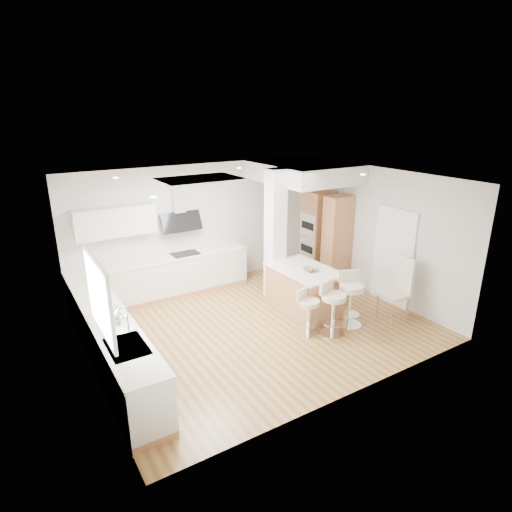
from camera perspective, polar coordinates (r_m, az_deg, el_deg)
ground at (r=8.33m, az=0.11°, el=-9.18°), size 6.00×6.00×0.00m
ceiling at (r=8.33m, az=0.11°, el=-9.18°), size 6.00×5.00×0.02m
wall_back at (r=9.88m, az=-7.58°, el=4.00°), size 6.00×0.04×2.80m
wall_left at (r=6.79m, az=-21.99°, el=-4.43°), size 0.04×5.00×2.80m
wall_right at (r=9.62m, az=15.49°, el=3.05°), size 0.04×5.00×2.80m
skylight at (r=7.59m, az=-7.48°, el=10.01°), size 4.10×2.10×0.06m
window_left at (r=5.86m, az=-20.26°, el=-4.80°), size 0.06×1.28×1.07m
doorway_right at (r=9.35m, az=17.82°, el=-0.23°), size 0.05×1.00×2.10m
counter_left at (r=7.44m, az=-19.14°, el=-10.05°), size 0.63×4.50×1.35m
counter_back at (r=9.53m, az=-11.71°, el=-1.26°), size 3.62×0.63×2.50m
pillar at (r=9.07m, az=2.58°, el=2.78°), size 0.35×0.35×2.80m
soffit at (r=9.78m, az=6.36°, el=11.08°), size 1.78×2.20×0.40m
oven_column at (r=10.34m, az=9.15°, el=2.59°), size 0.63×1.21×2.10m
peninsula at (r=8.76m, az=6.41°, el=-4.47°), size 1.05×1.54×0.99m
bar_stool_a at (r=7.87m, az=6.96°, el=-7.13°), size 0.49×0.49×0.87m
bar_stool_b at (r=7.90m, az=10.15°, el=-6.52°), size 0.57×0.57×1.01m
bar_stool_c at (r=8.26m, az=12.47°, el=-5.26°), size 0.62×0.62×1.07m
dining_chair at (r=8.77m, az=18.48°, el=-3.82°), size 0.54×0.54×1.27m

